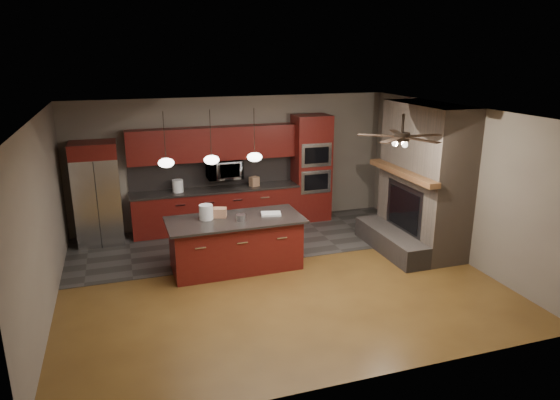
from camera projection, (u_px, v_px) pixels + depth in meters
name	position (u px, v px, depth m)	size (l,w,h in m)	color
ground	(275.00, 276.00, 8.57)	(7.00, 7.00, 0.00)	brown
ceiling	(275.00, 112.00, 7.77)	(7.00, 6.00, 0.02)	white
back_wall	(234.00, 161.00, 10.90)	(7.00, 0.02, 2.80)	#736A5C
right_wall	(456.00, 182.00, 9.21)	(0.02, 6.00, 2.80)	#736A5C
left_wall	(42.00, 220.00, 7.13)	(0.02, 6.00, 2.80)	#736A5C
slate_tile_patch	(249.00, 240.00, 10.21)	(7.00, 2.40, 0.01)	#373431
fireplace_column	(421.00, 184.00, 9.47)	(1.30, 2.10, 2.80)	#736052
back_cabinetry	(216.00, 188.00, 10.67)	(3.59, 0.64, 2.20)	#56150F
oven_tower	(311.00, 168.00, 11.19)	(0.80, 0.63, 2.38)	#56150F
microwave	(224.00, 169.00, 10.62)	(0.73, 0.41, 0.50)	silver
refrigerator	(97.00, 194.00, 9.81)	(0.87, 0.75, 2.05)	silver
kitchen_island	(236.00, 243.00, 8.79)	(2.38, 1.11, 0.92)	#56150F
white_bucket	(206.00, 212.00, 8.60)	(0.24, 0.24, 0.26)	silver
paint_can	(241.00, 218.00, 8.56)	(0.16, 0.16, 0.11)	#A6A6AB
paint_tray	(271.00, 214.00, 8.87)	(0.35, 0.24, 0.03)	silver
cardboard_box	(219.00, 212.00, 8.74)	(0.25, 0.18, 0.16)	#A16F53
counter_bucket	(178.00, 186.00, 10.36)	(0.23, 0.23, 0.26)	white
counter_box	(254.00, 181.00, 10.80)	(0.19, 0.15, 0.21)	#9A6F4F
pendant_left	(166.00, 163.00, 8.15)	(0.26, 0.26, 0.92)	black
pendant_center	(212.00, 160.00, 8.38)	(0.26, 0.26, 0.92)	black
pendant_right	(255.00, 157.00, 8.60)	(0.26, 0.26, 0.92)	black
ceiling_fan	(402.00, 136.00, 7.67)	(1.27, 1.33, 0.41)	black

